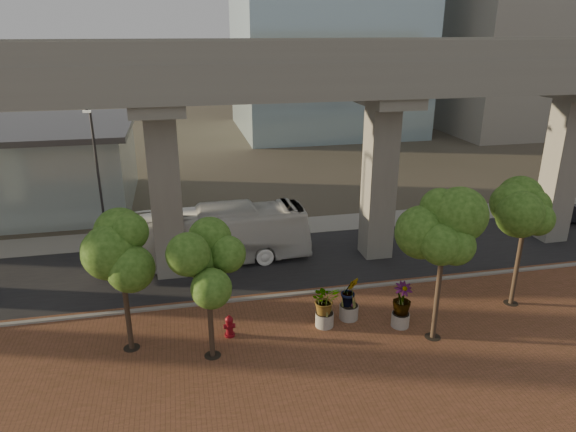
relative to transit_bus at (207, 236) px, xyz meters
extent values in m
plane|color=#3C372B|center=(3.92, -2.97, -1.65)|extent=(160.00, 160.00, 0.00)
cube|color=brown|center=(3.92, -10.97, -1.62)|extent=(70.00, 13.00, 0.06)
cube|color=black|center=(3.92, -0.97, -1.63)|extent=(90.00, 8.00, 0.04)
cube|color=gray|center=(3.92, -4.97, -1.57)|extent=(70.00, 0.25, 0.16)
cube|color=gray|center=(3.92, 4.53, -1.62)|extent=(90.00, 3.00, 0.06)
cube|color=gray|center=(3.92, -2.57, 8.85)|extent=(72.00, 2.40, 1.80)
cube|color=gray|center=(3.92, 0.63, 8.85)|extent=(72.00, 2.40, 1.80)
cube|color=gray|center=(3.92, -3.67, 10.25)|extent=(72.00, 0.12, 1.00)
cube|color=gray|center=(3.92, 1.73, 10.25)|extent=(72.00, 0.12, 1.00)
cube|color=gray|center=(41.92, 33.03, 10.35)|extent=(18.00, 16.00, 24.00)
imported|color=white|center=(0.00, 0.00, 0.00)|extent=(11.89, 3.07, 3.30)
imported|color=black|center=(25.08, 1.39, -0.92)|extent=(4.60, 2.33, 1.45)
cylinder|color=maroon|center=(0.39, -7.98, -1.54)|extent=(0.46, 0.46, 0.10)
cylinder|color=maroon|center=(0.39, -7.98, -1.16)|extent=(0.31, 0.31, 0.75)
sphere|color=maroon|center=(0.39, -7.98, -0.79)|extent=(0.36, 0.36, 0.36)
cylinder|color=maroon|center=(0.39, -7.98, -0.62)|extent=(0.10, 0.10, 0.13)
cylinder|color=maroon|center=(0.39, -7.98, -1.10)|extent=(0.52, 0.21, 0.21)
cylinder|color=gray|center=(4.73, -8.07, -1.26)|extent=(0.85, 0.85, 0.66)
imported|color=#274C14|center=(4.73, -8.07, -0.23)|extent=(1.88, 1.88, 1.41)
cylinder|color=gray|center=(8.12, -8.82, -1.27)|extent=(0.83, 0.83, 0.64)
imported|color=#274C14|center=(8.12, -8.82, -0.19)|extent=(2.02, 2.02, 1.52)
cylinder|color=gray|center=(6.02, -7.70, -1.24)|extent=(0.89, 0.89, 0.69)
imported|color=#274C14|center=(6.02, -7.70, -0.15)|extent=(1.98, 1.98, 1.48)
cylinder|color=#3E2F23|center=(-3.82, -8.02, 0.16)|extent=(0.22, 0.22, 3.50)
cylinder|color=black|center=(-3.82, -8.02, -1.58)|extent=(0.70, 0.70, 0.01)
cylinder|color=#3E2F23|center=(-0.47, -9.30, -0.06)|extent=(0.22, 0.22, 3.06)
cylinder|color=black|center=(-0.47, -9.30, -1.58)|extent=(0.70, 0.70, 0.01)
cylinder|color=#3E2F23|center=(9.17, -9.99, 0.47)|extent=(0.22, 0.22, 4.12)
cylinder|color=black|center=(9.17, -9.99, -1.58)|extent=(0.70, 0.70, 0.01)
cylinder|color=#3E2F23|center=(14.37, -8.06, 0.19)|extent=(0.22, 0.22, 3.56)
cylinder|color=black|center=(14.37, -8.06, -1.58)|extent=(0.70, 0.70, 0.01)
cylinder|color=#2E2E34|center=(-6.16, 4.28, 2.68)|extent=(0.15, 0.15, 8.57)
cube|color=#2E2E34|center=(-6.16, 3.74, 6.96)|extent=(0.16, 1.07, 0.16)
cube|color=silver|center=(-6.16, 3.21, 6.86)|extent=(0.43, 0.21, 0.13)
cylinder|color=#2C2B30|center=(11.66, 3.67, 2.70)|extent=(0.15, 0.15, 8.62)
cube|color=#2C2B30|center=(11.66, 3.13, 7.01)|extent=(0.16, 1.08, 0.16)
cube|color=silver|center=(11.66, 2.59, 6.90)|extent=(0.43, 0.22, 0.13)
camera|label=1|loc=(-1.20, -27.66, 11.30)|focal=32.00mm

